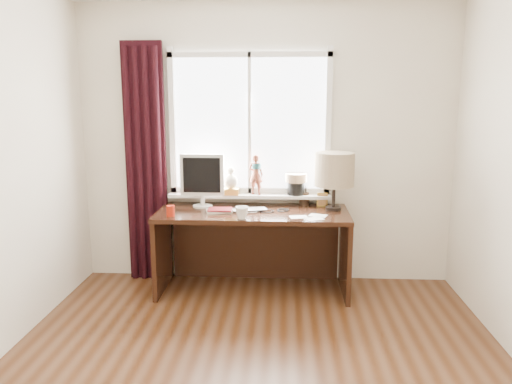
# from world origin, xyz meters

# --- Properties ---
(wall_back) EXTENTS (3.50, 0.00, 2.60)m
(wall_back) POSITION_xyz_m (0.00, 2.00, 1.30)
(wall_back) COLOR beige
(wall_back) RESTS_ON ground
(laptop) EXTENTS (0.35, 0.27, 0.02)m
(laptop) POSITION_xyz_m (-0.13, 1.62, 0.76)
(laptop) COLOR silver
(laptop) RESTS_ON desk
(mug) EXTENTS (0.15, 0.15, 0.11)m
(mug) POSITION_xyz_m (-0.17, 1.35, 0.81)
(mug) COLOR white
(mug) RESTS_ON desk
(red_cup) EXTENTS (0.07, 0.07, 0.09)m
(red_cup) POSITION_xyz_m (-0.79, 1.41, 0.80)
(red_cup) COLOR #9B1A0A
(red_cup) RESTS_ON desk
(window) EXTENTS (1.52, 0.20, 1.40)m
(window) POSITION_xyz_m (-0.15, 1.95, 1.31)
(window) COLOR white
(window) RESTS_ON ground
(curtain) EXTENTS (0.38, 0.09, 2.25)m
(curtain) POSITION_xyz_m (-1.13, 1.91, 1.12)
(curtain) COLOR black
(curtain) RESTS_ON floor
(desk) EXTENTS (1.70, 0.70, 0.75)m
(desk) POSITION_xyz_m (-0.10, 1.73, 0.51)
(desk) COLOR black
(desk) RESTS_ON floor
(monitor) EXTENTS (0.40, 0.18, 0.49)m
(monitor) POSITION_xyz_m (-0.57, 1.77, 1.03)
(monitor) COLOR beige
(monitor) RESTS_ON desk
(notebook_stack) EXTENTS (0.25, 0.21, 0.03)m
(notebook_stack) POSITION_xyz_m (-0.39, 1.58, 0.77)
(notebook_stack) COLOR beige
(notebook_stack) RESTS_ON desk
(brush_holder) EXTENTS (0.09, 0.09, 0.25)m
(brush_holder) POSITION_xyz_m (0.36, 1.91, 0.81)
(brush_holder) COLOR black
(brush_holder) RESTS_ON desk
(icon_frame) EXTENTS (0.10, 0.03, 0.13)m
(icon_frame) POSITION_xyz_m (0.53, 1.85, 0.81)
(icon_frame) COLOR gold
(icon_frame) RESTS_ON desk
(table_lamp) EXTENTS (0.35, 0.35, 0.52)m
(table_lamp) POSITION_xyz_m (0.62, 1.72, 1.11)
(table_lamp) COLOR black
(table_lamp) RESTS_ON desk
(loose_papers) EXTENTS (0.34, 0.28, 0.00)m
(loose_papers) POSITION_xyz_m (0.40, 1.43, 0.75)
(loose_papers) COLOR white
(loose_papers) RESTS_ON desk
(desk_cables) EXTENTS (0.29, 0.20, 0.01)m
(desk_cables) POSITION_xyz_m (0.11, 1.64, 0.75)
(desk_cables) COLOR black
(desk_cables) RESTS_ON desk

